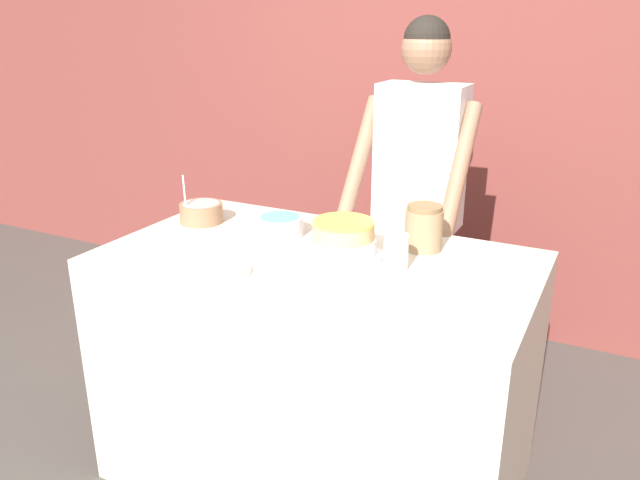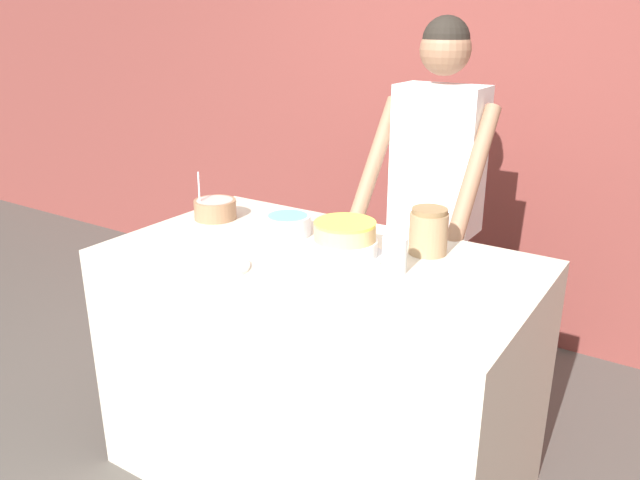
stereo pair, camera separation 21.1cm
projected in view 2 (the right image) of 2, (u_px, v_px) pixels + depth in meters
wall_back at (480, 99)px, 3.29m from camera, size 10.00×0.05×2.60m
counter at (319, 370)px, 2.34m from camera, size 1.50×0.86×0.92m
person_baker at (436, 179)px, 2.66m from camera, size 0.50×0.47×1.72m
cake at (345, 241)px, 2.15m from camera, size 0.28×0.28×0.13m
frosting_bowl_pink at (215, 208)px, 2.57m from camera, size 0.17×0.17×0.19m
frosting_bowl_blue at (288, 224)px, 2.39m from camera, size 0.18×0.18×0.08m
drinking_glass at (394, 255)px, 2.03m from camera, size 0.08×0.08×0.12m
ceramic_plate at (217, 267)px, 2.07m from camera, size 0.22×0.22×0.01m
stoneware_jar at (429, 231)px, 2.18m from camera, size 0.13×0.13×0.17m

